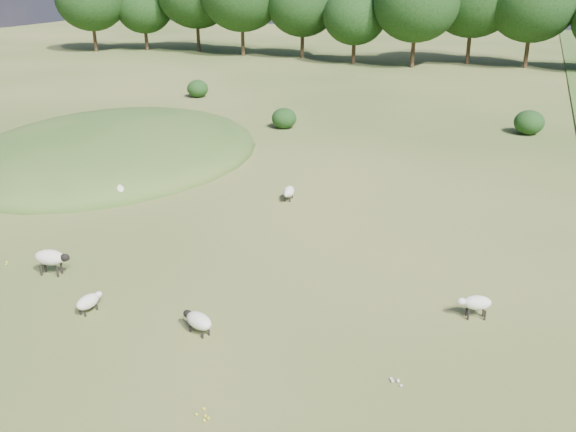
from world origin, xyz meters
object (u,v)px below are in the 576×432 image
object	(u,v)px
sheep_1	(476,303)
sheep_2	(198,320)
sheep_5	(289,192)
sheep_3	(88,301)
sheep_4	(119,189)
sheep_0	(51,258)

from	to	relation	value
sheep_1	sheep_2	world-z (taller)	sheep_1
sheep_1	sheep_5	distance (m)	12.31
sheep_2	sheep_5	distance (m)	12.03
sheep_5	sheep_3	bearing A→B (deg)	-19.45
sheep_5	sheep_1	bearing A→B (deg)	39.93
sheep_2	sheep_4	xyz separation A→B (m)	(-9.03, 9.13, 0.14)
sheep_1	sheep_2	bearing A→B (deg)	7.74
sheep_4	sheep_1	bearing A→B (deg)	-151.99
sheep_0	sheep_2	size ratio (longest dim) A/B	1.12
sheep_3	sheep_5	distance (m)	12.24
sheep_2	sheep_3	distance (m)	3.85
sheep_0	sheep_5	size ratio (longest dim) A/B	1.16
sheep_1	sheep_2	xyz separation A→B (m)	(-7.65, -3.83, -0.11)
sheep_3	sheep_5	bearing A→B (deg)	-2.16
sheep_4	sheep_5	distance (m)	7.92
sheep_0	sheep_2	distance (m)	6.93
sheep_2	sheep_5	xyz separation A→B (m)	(-1.62, 11.92, -0.01)
sheep_0	sheep_1	bearing A→B (deg)	-1.55
sheep_2	sheep_3	size ratio (longest dim) A/B	1.14
sheep_1	sheep_4	world-z (taller)	sheep_4
sheep_2	sheep_0	bearing A→B (deg)	8.16
sheep_1	sheep_4	distance (m)	17.50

